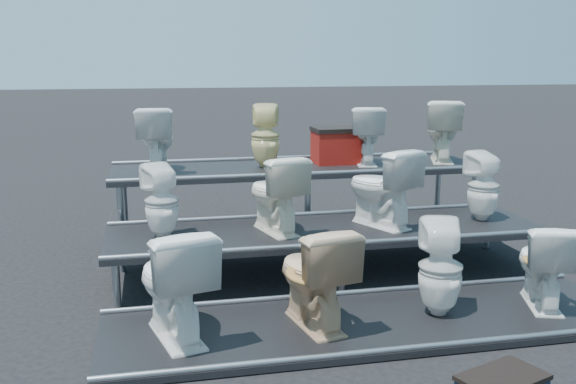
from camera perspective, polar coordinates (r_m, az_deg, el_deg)
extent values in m
plane|color=black|center=(6.38, 3.49, -7.25)|extent=(80.00, 80.00, 0.00)
cube|color=black|center=(5.21, 7.38, -11.47)|extent=(4.20, 1.20, 0.06)
cube|color=black|center=(6.31, 3.51, -5.27)|extent=(4.20, 1.20, 0.46)
cube|color=black|center=(7.47, 0.87, -0.94)|extent=(4.20, 1.20, 0.86)
imported|color=white|center=(4.78, -10.13, -7.89)|extent=(0.67, 0.93, 0.85)
imported|color=tan|center=(4.92, 2.31, -7.40)|extent=(0.59, 0.86, 0.80)
imported|color=white|center=(5.27, 13.40, -6.56)|extent=(0.44, 0.44, 0.78)
imported|color=white|center=(5.72, 21.76, -5.94)|extent=(0.61, 0.80, 0.72)
imported|color=white|center=(5.94, -11.17, -0.83)|extent=(0.40, 0.41, 0.69)
imported|color=white|center=(6.04, -1.16, -0.14)|extent=(0.58, 0.80, 0.74)
imported|color=white|center=(6.32, 8.27, 0.43)|extent=(0.70, 0.87, 0.77)
imported|color=white|center=(6.78, 16.97, 0.50)|extent=(0.36, 0.37, 0.70)
imported|color=white|center=(7.16, -11.63, 4.62)|extent=(0.45, 0.72, 0.71)
imported|color=beige|center=(7.26, -2.02, 5.01)|extent=(0.38, 0.39, 0.72)
imported|color=white|center=(7.56, 6.87, 5.05)|extent=(0.50, 0.73, 0.68)
imported|color=white|center=(7.92, 13.56, 5.33)|extent=(0.64, 0.82, 0.74)
cube|color=maroon|center=(7.61, 4.28, 3.98)|extent=(0.52, 0.42, 0.37)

